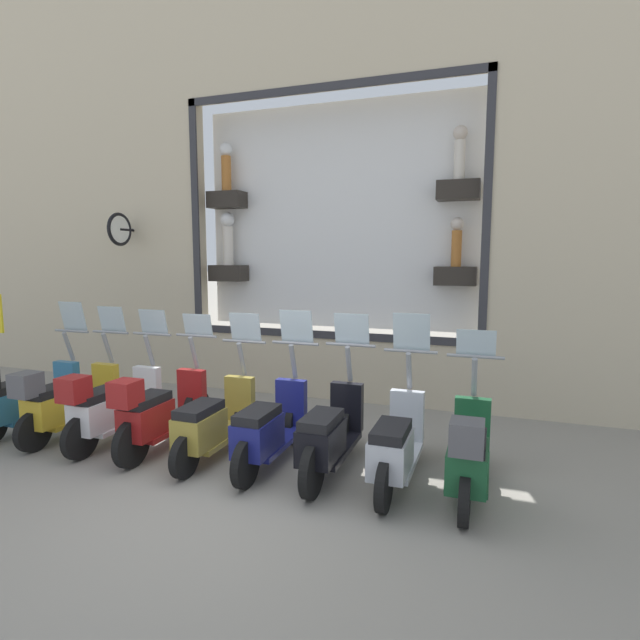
{
  "coord_description": "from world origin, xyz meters",
  "views": [
    {
      "loc": [
        -4.08,
        -2.51,
        2.32
      ],
      "look_at": [
        2.18,
        -0.32,
        1.46
      ],
      "focal_mm": 28.0,
      "sensor_mm": 36.0,
      "label": 1
    }
  ],
  "objects_px": {
    "scooter_silver_1": "(396,445)",
    "scooter_teal_8": "(24,398)",
    "scooter_olive_4": "(213,422)",
    "scooter_navy_3": "(269,428)",
    "scooter_white_6": "(110,407)",
    "scooter_yellow_7": "(66,402)",
    "scooter_red_5": "(159,412)",
    "scooter_green_0": "(469,454)",
    "scooter_black_2": "(330,435)"
  },
  "relations": [
    {
      "from": "scooter_black_2",
      "to": "scooter_olive_4",
      "type": "distance_m",
      "value": 1.41
    },
    {
      "from": "scooter_green_0",
      "to": "scooter_teal_8",
      "type": "relative_size",
      "value": 1.0
    },
    {
      "from": "scooter_silver_1",
      "to": "scooter_navy_3",
      "type": "relative_size",
      "value": 1.0
    },
    {
      "from": "scooter_white_6",
      "to": "scooter_teal_8",
      "type": "distance_m",
      "value": 1.41
    },
    {
      "from": "scooter_silver_1",
      "to": "scooter_olive_4",
      "type": "relative_size",
      "value": 1.0
    },
    {
      "from": "scooter_red_5",
      "to": "scooter_black_2",
      "type": "bearing_deg",
      "value": -88.33
    },
    {
      "from": "scooter_green_0",
      "to": "scooter_yellow_7",
      "type": "height_order",
      "value": "scooter_yellow_7"
    },
    {
      "from": "scooter_navy_3",
      "to": "scooter_white_6",
      "type": "distance_m",
      "value": 2.12
    },
    {
      "from": "scooter_green_0",
      "to": "scooter_white_6",
      "type": "bearing_deg",
      "value": 89.86
    },
    {
      "from": "scooter_silver_1",
      "to": "scooter_white_6",
      "type": "relative_size",
      "value": 1.0
    },
    {
      "from": "scooter_green_0",
      "to": "scooter_black_2",
      "type": "xyz_separation_m",
      "value": [
        0.08,
        1.41,
        -0.01
      ]
    },
    {
      "from": "scooter_olive_4",
      "to": "scooter_red_5",
      "type": "bearing_deg",
      "value": 94.38
    },
    {
      "from": "scooter_black_2",
      "to": "scooter_olive_4",
      "type": "bearing_deg",
      "value": 90.31
    },
    {
      "from": "scooter_black_2",
      "to": "scooter_red_5",
      "type": "distance_m",
      "value": 2.12
    },
    {
      "from": "scooter_silver_1",
      "to": "scooter_teal_8",
      "type": "xyz_separation_m",
      "value": [
        -0.07,
        4.94,
        0.03
      ]
    },
    {
      "from": "scooter_yellow_7",
      "to": "scooter_teal_8",
      "type": "height_order",
      "value": "scooter_teal_8"
    },
    {
      "from": "scooter_navy_3",
      "to": "scooter_red_5",
      "type": "xyz_separation_m",
      "value": [
        -0.06,
        1.41,
        0.05
      ]
    },
    {
      "from": "scooter_teal_8",
      "to": "scooter_navy_3",
      "type": "bearing_deg",
      "value": -88.87
    },
    {
      "from": "scooter_green_0",
      "to": "scooter_olive_4",
      "type": "relative_size",
      "value": 1.0
    },
    {
      "from": "scooter_teal_8",
      "to": "scooter_white_6",
      "type": "bearing_deg",
      "value": -89.71
    },
    {
      "from": "scooter_olive_4",
      "to": "scooter_red_5",
      "type": "relative_size",
      "value": 0.99
    },
    {
      "from": "scooter_olive_4",
      "to": "scooter_teal_8",
      "type": "bearing_deg",
      "value": 91.32
    },
    {
      "from": "scooter_teal_8",
      "to": "scooter_black_2",
      "type": "bearing_deg",
      "value": -89.01
    },
    {
      "from": "scooter_silver_1",
      "to": "scooter_red_5",
      "type": "distance_m",
      "value": 2.83
    },
    {
      "from": "scooter_green_0",
      "to": "scooter_teal_8",
      "type": "height_order",
      "value": "scooter_teal_8"
    },
    {
      "from": "scooter_red_5",
      "to": "scooter_teal_8",
      "type": "height_order",
      "value": "scooter_teal_8"
    },
    {
      "from": "scooter_green_0",
      "to": "scooter_white_6",
      "type": "xyz_separation_m",
      "value": [
        0.01,
        4.24,
        0.02
      ]
    },
    {
      "from": "scooter_silver_1",
      "to": "scooter_olive_4",
      "type": "xyz_separation_m",
      "value": [
        -0.0,
        2.12,
        -0.01
      ]
    },
    {
      "from": "scooter_silver_1",
      "to": "scooter_yellow_7",
      "type": "height_order",
      "value": "scooter_silver_1"
    },
    {
      "from": "scooter_navy_3",
      "to": "scooter_olive_4",
      "type": "bearing_deg",
      "value": 90.39
    },
    {
      "from": "scooter_green_0",
      "to": "scooter_navy_3",
      "type": "bearing_deg",
      "value": 88.03
    },
    {
      "from": "scooter_red_5",
      "to": "scooter_white_6",
      "type": "relative_size",
      "value": 1.0
    },
    {
      "from": "scooter_teal_8",
      "to": "scooter_olive_4",
      "type": "bearing_deg",
      "value": -88.68
    },
    {
      "from": "scooter_silver_1",
      "to": "scooter_black_2",
      "type": "xyz_separation_m",
      "value": [
        0.0,
        0.71,
        0.02
      ]
    },
    {
      "from": "scooter_black_2",
      "to": "scooter_navy_3",
      "type": "height_order",
      "value": "scooter_navy_3"
    },
    {
      "from": "scooter_olive_4",
      "to": "scooter_white_6",
      "type": "bearing_deg",
      "value": 92.35
    },
    {
      "from": "scooter_black_2",
      "to": "scooter_navy_3",
      "type": "xyz_separation_m",
      "value": [
        -0.0,
        0.71,
        -0.01
      ]
    },
    {
      "from": "scooter_white_6",
      "to": "scooter_black_2",
      "type": "bearing_deg",
      "value": -88.67
    },
    {
      "from": "scooter_red_5",
      "to": "scooter_teal_8",
      "type": "relative_size",
      "value": 1.01
    },
    {
      "from": "scooter_black_2",
      "to": "scooter_olive_4",
      "type": "xyz_separation_m",
      "value": [
        -0.01,
        1.41,
        -0.03
      ]
    },
    {
      "from": "scooter_white_6",
      "to": "scooter_teal_8",
      "type": "relative_size",
      "value": 1.01
    },
    {
      "from": "scooter_black_2",
      "to": "scooter_yellow_7",
      "type": "relative_size",
      "value": 1.01
    },
    {
      "from": "scooter_red_5",
      "to": "scooter_teal_8",
      "type": "xyz_separation_m",
      "value": [
        -0.01,
        2.12,
        -0.02
      ]
    },
    {
      "from": "scooter_navy_3",
      "to": "scooter_white_6",
      "type": "relative_size",
      "value": 1.0
    },
    {
      "from": "scooter_navy_3",
      "to": "scooter_red_5",
      "type": "height_order",
      "value": "scooter_navy_3"
    },
    {
      "from": "scooter_red_5",
      "to": "scooter_yellow_7",
      "type": "relative_size",
      "value": 1.01
    },
    {
      "from": "scooter_green_0",
      "to": "scooter_silver_1",
      "type": "xyz_separation_m",
      "value": [
        0.07,
        0.71,
        -0.03
      ]
    },
    {
      "from": "scooter_black_2",
      "to": "scooter_yellow_7",
      "type": "xyz_separation_m",
      "value": [
        -0.07,
        3.53,
        0.02
      ]
    },
    {
      "from": "scooter_olive_4",
      "to": "scooter_yellow_7",
      "type": "relative_size",
      "value": 1.0
    },
    {
      "from": "scooter_green_0",
      "to": "scooter_silver_1",
      "type": "relative_size",
      "value": 1.0
    }
  ]
}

